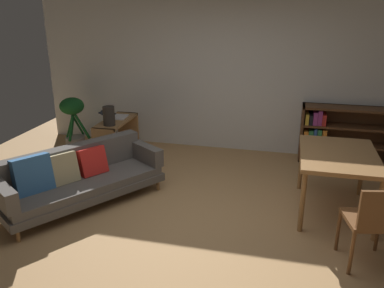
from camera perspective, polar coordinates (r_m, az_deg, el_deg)
ground_plane at (r=4.72m, az=0.66°, el=-11.51°), size 8.16×8.16×0.00m
back_wall_panel at (r=6.78m, az=5.98°, el=10.28°), size 6.80×0.10×2.70m
fabric_couch at (r=5.25m, az=-16.07°, el=-4.47°), size 1.75×2.10×0.77m
media_console at (r=6.69m, az=-10.62°, el=0.70°), size 0.38×1.00×0.63m
open_laptop at (r=6.75m, az=-10.86°, el=3.98°), size 0.45×0.34×0.11m
desk_speaker at (r=6.29m, az=-11.75°, el=3.94°), size 0.18×0.18×0.30m
potted_floor_plant at (r=7.23m, az=-16.57°, el=3.60°), size 0.52×0.47×0.90m
dining_table at (r=5.02m, az=20.09°, el=-2.09°), size 0.88×1.22×0.76m
dining_chair_near at (r=4.17m, az=24.31°, el=-9.86°), size 0.52×0.51×0.87m
bookshelf at (r=6.78m, az=20.11°, el=1.33°), size 1.41×0.36×0.90m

